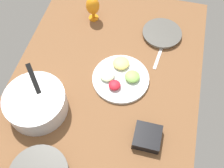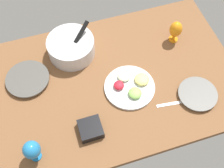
{
  "view_description": "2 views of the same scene",
  "coord_description": "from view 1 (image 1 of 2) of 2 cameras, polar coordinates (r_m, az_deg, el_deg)",
  "views": [
    {
      "loc": [
        -69.55,
        -22.26,
        125.04
      ],
      "look_at": [
        1.46,
        -4.85,
        4.21
      ],
      "focal_mm": 42.43,
      "sensor_mm": 36.0,
      "label": 1
    },
    {
      "loc": [
        -29.84,
        -91.48,
        158.05
      ],
      "look_at": [
        -2.31,
        -4.55,
        4.21
      ],
      "focal_mm": 46.71,
      "sensor_mm": 36.0,
      "label": 2
    }
  ],
  "objects": [
    {
      "name": "dinner_plate_right",
      "position": [
        1.69,
        10.7,
        10.65
      ],
      "size": [
        24.15,
        24.15,
        2.55
      ],
      "color": "silver",
      "rests_on": "ground_plane"
    },
    {
      "name": "ground_plane",
      "position": [
        1.47,
        -1.98,
        -1.35
      ],
      "size": [
        160.0,
        104.0,
        4.0
      ],
      "primitive_type": "cube",
      "color": "brown"
    },
    {
      "name": "hurricane_glass_orange",
      "position": [
        1.71,
        -4.17,
        16.33
      ],
      "size": [
        8.45,
        8.45,
        16.68
      ],
      "color": "orange",
      "rests_on": "ground_plane"
    },
    {
      "name": "square_bowl_black",
      "position": [
        1.31,
        7.62,
        -11.2
      ],
      "size": [
        13.02,
        13.02,
        5.39
      ],
      "color": "black",
      "rests_on": "ground_plane"
    },
    {
      "name": "fruit_platter",
      "position": [
        1.47,
        1.85,
        1.54
      ],
      "size": [
        31.62,
        31.62,
        5.07
      ],
      "color": "silver",
      "rests_on": "ground_plane"
    },
    {
      "name": "fork_by_right_plate",
      "position": [
        1.59,
        9.96,
        5.75
      ],
      "size": [
        18.09,
        3.86,
        0.6
      ],
      "primitive_type": "cube",
      "rotation": [
        0.0,
        0.0,
        -0.12
      ],
      "color": "silver",
      "rests_on": "ground_plane"
    },
    {
      "name": "mixing_bowl",
      "position": [
        1.38,
        -16.06,
        -3.9
      ],
      "size": [
        30.81,
        30.81,
        19.69
      ],
      "color": "silver",
      "rests_on": "ground_plane"
    }
  ]
}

